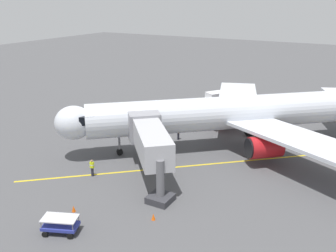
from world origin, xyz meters
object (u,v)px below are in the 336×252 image
box_truck_near_nose (216,100)px  safety_cone_wing_starboard (74,209)px  safety_cone_wing_port (75,122)px  ground_crew_marshaller (92,168)px  ground_crew_wing_walker (178,133)px  safety_cone_nose_right (135,134)px  airplane (238,113)px  jet_bridge (149,138)px  baggage_cart_portside (60,225)px  safety_cone_nose_left (153,217)px

box_truck_near_nose → safety_cone_wing_starboard: size_ratio=8.95×
box_truck_near_nose → safety_cone_wing_port: (14.00, 16.74, -1.11)m
ground_crew_marshaller → ground_crew_wing_walker: bearing=-101.4°
ground_crew_wing_walker → safety_cone_wing_starboard: bearing=91.0°
safety_cone_nose_right → airplane: bearing=-164.6°
airplane → ground_crew_marshaller: (9.52, 14.72, -3.12)m
jet_bridge → baggage_cart_portside: jet_bridge is taller
ground_crew_marshaller → safety_cone_nose_left: ground_crew_marshaller is taller
jet_bridge → baggage_cart_portside: size_ratio=3.36×
safety_cone_nose_right → safety_cone_nose_left: bearing=128.4°
box_truck_near_nose → safety_cone_nose_left: bearing=104.2°
safety_cone_nose_left → safety_cone_nose_right: size_ratio=1.00×
airplane → safety_cone_nose_right: 13.18m
safety_cone_wing_port → baggage_cart_portside: bearing=130.4°
airplane → safety_cone_nose_left: (0.24, 18.40, -3.73)m
airplane → jet_bridge: (4.90, 11.49, -0.24)m
box_truck_near_nose → baggage_cart_portside: 36.76m
ground_crew_marshaller → baggage_cart_portside: (-4.15, 8.53, -0.23)m
safety_cone_nose_left → baggage_cart_portside: bearing=43.4°
box_truck_near_nose → safety_cone_nose_left: (-8.03, 31.79, -1.11)m
airplane → safety_cone_nose_left: bearing=89.2°
ground_crew_wing_walker → safety_cone_nose_left: bearing=111.7°
jet_bridge → box_truck_near_nose: 25.22m
baggage_cart_portside → safety_cone_wing_port: 26.11m
ground_crew_marshaller → safety_cone_wing_port: bearing=-41.7°
ground_crew_marshaller → safety_cone_nose_left: (-9.28, 3.69, -0.61)m
airplane → box_truck_near_nose: 15.96m
jet_bridge → ground_crew_marshaller: 6.32m
baggage_cart_portside → safety_cone_wing_starboard: size_ratio=5.34×
ground_crew_marshaller → safety_cone_wing_port: 17.09m
ground_crew_marshaller → baggage_cart_portside: ground_crew_marshaller is taller
safety_cone_nose_left → safety_cone_wing_port: 26.68m
box_truck_near_nose → airplane: bearing=121.7°
ground_crew_marshaller → airplane: bearing=-122.9°
safety_cone_nose_right → jet_bridge: bearing=131.8°
safety_cone_nose_right → safety_cone_wing_port: size_ratio=1.00×
airplane → baggage_cart_portside: (5.37, 23.24, -3.35)m
safety_cone_nose_left → box_truck_near_nose: bearing=-75.8°
baggage_cart_portside → safety_cone_wing_port: baggage_cart_portside is taller
baggage_cart_portside → safety_cone_wing_starboard: bearing=-65.8°
jet_bridge → safety_cone_wing_starboard: 9.88m
jet_bridge → safety_cone_nose_right: 11.46m
ground_crew_wing_walker → box_truck_near_nose: (1.38, -15.08, 0.50)m
jet_bridge → safety_cone_nose_left: (-4.66, 6.91, -3.49)m
airplane → box_truck_near_nose: bearing=-58.3°
airplane → safety_cone_wing_port: (22.27, 3.35, -3.73)m
jet_bridge → ground_crew_marshaller: bearing=34.9°
baggage_cart_portside → ground_crew_wing_walker: bearing=-86.0°
safety_cone_wing_port → jet_bridge: bearing=154.9°
jet_bridge → safety_cone_wing_starboard: jet_bridge is taller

